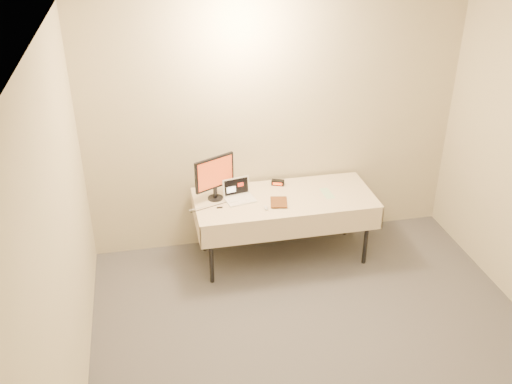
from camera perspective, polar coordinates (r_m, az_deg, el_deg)
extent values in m
cube|color=beige|center=(6.04, 1.93, 6.64)|extent=(4.00, 0.10, 2.70)
cylinder|color=black|center=(5.73, -4.52, -6.16)|extent=(0.04, 0.04, 0.69)
cylinder|color=black|center=(6.10, 10.97, -4.29)|extent=(0.04, 0.04, 0.69)
cylinder|color=black|center=(6.22, -5.25, -3.14)|extent=(0.04, 0.04, 0.69)
cylinder|color=black|center=(6.56, 9.09, -1.59)|extent=(0.04, 0.04, 0.69)
cube|color=gray|center=(5.91, 2.85, -0.75)|extent=(1.80, 0.75, 0.04)
cube|color=beige|center=(5.90, 2.86, -0.54)|extent=(1.86, 0.81, 0.01)
cube|color=beige|center=(5.63, 3.84, -3.62)|extent=(1.86, 0.01, 0.25)
cube|color=beige|center=(6.30, 1.93, 0.15)|extent=(1.86, 0.01, 0.25)
cube|color=beige|center=(5.82, -6.04, -2.55)|extent=(0.01, 0.81, 0.25)
cube|color=beige|center=(6.24, 11.10, -0.73)|extent=(0.01, 0.81, 0.25)
cube|color=white|center=(5.82, -1.58, -0.80)|extent=(0.32, 0.26, 0.02)
cube|color=white|center=(5.87, -2.01, 0.57)|extent=(0.29, 0.09, 0.19)
cube|color=black|center=(5.87, -2.01, 0.57)|extent=(0.26, 0.07, 0.16)
cylinder|color=black|center=(5.87, -4.08, -0.60)|extent=(0.21, 0.21, 0.01)
cube|color=black|center=(5.84, -4.10, -0.05)|extent=(0.04, 0.04, 0.11)
cube|color=black|center=(5.74, -4.18, 1.93)|extent=(0.42, 0.23, 0.34)
cube|color=#D74819|center=(5.74, -4.18, 1.93)|extent=(0.37, 0.18, 0.30)
imported|color=brown|center=(5.72, 1.48, -0.17)|extent=(0.17, 0.06, 0.22)
cube|color=black|center=(6.12, 2.20, 0.95)|extent=(0.15, 0.10, 0.06)
cube|color=#FF400C|center=(6.10, 2.16, 0.82)|extent=(0.09, 0.04, 0.02)
ellipsoid|color=silver|center=(5.67, 1.01, -1.60)|extent=(0.05, 0.09, 0.02)
cube|color=#AAD6AC|center=(6.01, 7.13, -0.13)|extent=(0.10, 0.24, 0.00)
cube|color=black|center=(5.70, -3.65, -1.56)|extent=(0.06, 0.02, 0.01)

